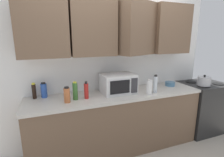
# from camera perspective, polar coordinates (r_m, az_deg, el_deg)

# --- Properties ---
(wall_back_with_cabinets) EXTENTS (3.44, 0.54, 2.60)m
(wall_back_with_cabinets) POSITION_cam_1_polar(r_m,az_deg,el_deg) (2.63, 0.08, 10.74)
(wall_back_with_cabinets) COLOR white
(wall_back_with_cabinets) RESTS_ON ground_plane
(counter_run) EXTENTS (2.57, 0.63, 0.90)m
(counter_run) POSITION_cam_1_polar(r_m,az_deg,el_deg) (2.72, 1.84, -13.94)
(counter_run) COLOR brown
(counter_run) RESTS_ON ground_plane
(stove_range) EXTENTS (0.76, 0.64, 0.91)m
(stove_range) POSITION_cam_1_polar(r_m,az_deg,el_deg) (3.64, 27.32, -8.21)
(stove_range) COLOR black
(stove_range) RESTS_ON ground_plane
(kettle) EXTENTS (0.21, 0.21, 0.18)m
(kettle) POSITION_cam_1_polar(r_m,az_deg,el_deg) (3.28, 28.12, -0.77)
(kettle) COLOR #B2B2B7
(kettle) RESTS_ON stove_range
(microwave) EXTENTS (0.48, 0.37, 0.28)m
(microwave) POSITION_cam_1_polar(r_m,az_deg,el_deg) (2.54, 2.03, -1.65)
(microwave) COLOR silver
(microwave) RESTS_ON counter_run
(bottle_white_jar) EXTENTS (0.08, 0.08, 0.22)m
(bottle_white_jar) POSITION_cam_1_polar(r_m,az_deg,el_deg) (2.54, 12.24, -2.84)
(bottle_white_jar) COLOR white
(bottle_white_jar) RESTS_ON counter_run
(bottle_red_sauce) EXTENTS (0.06, 0.06, 0.24)m
(bottle_red_sauce) POSITION_cam_1_polar(r_m,az_deg,el_deg) (2.33, -8.48, -4.03)
(bottle_red_sauce) COLOR red
(bottle_red_sauce) RESTS_ON counter_run
(bottle_spice_jar) EXTENTS (0.08, 0.08, 0.20)m
(bottle_spice_jar) POSITION_cam_1_polar(r_m,az_deg,el_deg) (2.24, -14.66, -5.29)
(bottle_spice_jar) COLOR #BC6638
(bottle_spice_jar) RESTS_ON counter_run
(bottle_green_oil) EXTENTS (0.07, 0.07, 0.24)m
(bottle_green_oil) POSITION_cam_1_polar(r_m,az_deg,el_deg) (2.32, -12.06, -4.06)
(bottle_green_oil) COLOR #386B2D
(bottle_green_oil) RESTS_ON counter_run
(bottle_soy_dark) EXTENTS (0.05, 0.05, 0.21)m
(bottle_soy_dark) POSITION_cam_1_polar(r_m,az_deg,el_deg) (2.53, -24.35, -3.81)
(bottle_soy_dark) COLOR black
(bottle_soy_dark) RESTS_ON counter_run
(bottle_blue_cleaner) EXTENTS (0.08, 0.08, 0.21)m
(bottle_blue_cleaner) POSITION_cam_1_polar(r_m,az_deg,el_deg) (2.53, -21.57, -3.64)
(bottle_blue_cleaner) COLOR #2D56B7
(bottle_blue_cleaner) RESTS_ON counter_run
(bottle_clear_tall) EXTENTS (0.06, 0.06, 0.27)m
(bottle_clear_tall) POSITION_cam_1_polar(r_m,az_deg,el_deg) (2.62, 14.10, -1.83)
(bottle_clear_tall) COLOR silver
(bottle_clear_tall) RESTS_ON counter_run
(bowl_ceramic_small) EXTENTS (0.16, 0.16, 0.07)m
(bowl_ceramic_small) POSITION_cam_1_polar(r_m,az_deg,el_deg) (3.09, 18.62, -1.66)
(bowl_ceramic_small) COLOR teal
(bowl_ceramic_small) RESTS_ON counter_run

